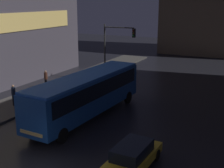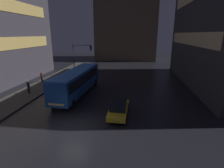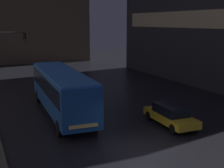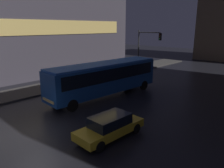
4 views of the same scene
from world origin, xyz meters
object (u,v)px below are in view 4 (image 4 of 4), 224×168
at_px(traffic_light_main, 146,45).
at_px(car_taxi, 110,126).
at_px(pedestrian_near, 91,68).
at_px(pedestrian_mid, 59,76).
at_px(bus_near, 105,76).

bearing_deg(traffic_light_main, car_taxi, -61.26).
distance_m(pedestrian_near, traffic_light_main, 8.09).
height_order(pedestrian_near, pedestrian_mid, pedestrian_mid).
distance_m(bus_near, car_taxi, 8.18).
xyz_separation_m(bus_near, traffic_light_main, (-2.92, 10.71, 2.13)).
bearing_deg(pedestrian_near, bus_near, 150.85).
height_order(bus_near, pedestrian_near, bus_near).
relative_size(pedestrian_mid, traffic_light_main, 0.29).
bearing_deg(pedestrian_mid, traffic_light_main, -75.16).
xyz_separation_m(car_taxi, traffic_light_main, (-8.87, 16.18, 3.41)).
xyz_separation_m(pedestrian_near, pedestrian_mid, (1.31, -5.82, 0.07)).
height_order(car_taxi, traffic_light_main, traffic_light_main).
height_order(car_taxi, pedestrian_mid, pedestrian_mid).
relative_size(bus_near, pedestrian_near, 7.21).
relative_size(car_taxi, pedestrian_mid, 2.52).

